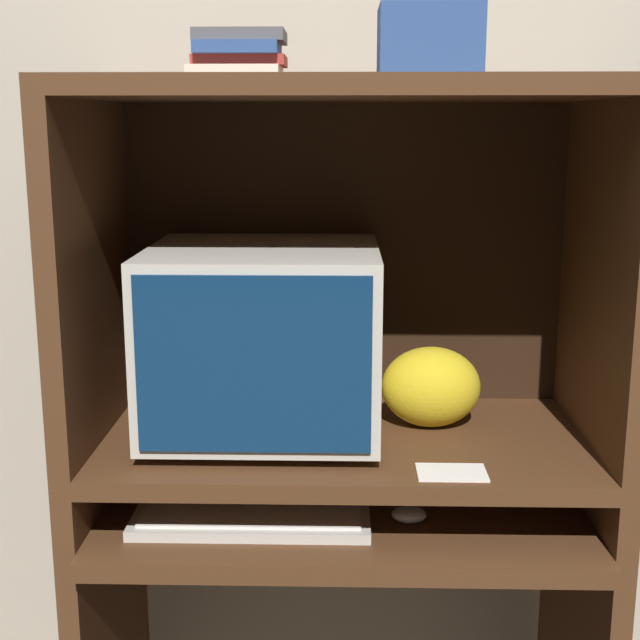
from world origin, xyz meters
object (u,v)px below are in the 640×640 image
at_px(crt_monitor, 264,338).
at_px(keyboard, 251,518).
at_px(mouse, 409,515).
at_px(book_stack, 238,56).
at_px(storage_box, 429,43).
at_px(snack_bag, 431,387).

height_order(crt_monitor, keyboard, crt_monitor).
bearing_deg(mouse, crt_monitor, 155.85).
bearing_deg(book_stack, crt_monitor, -48.28).
bearing_deg(keyboard, mouse, 3.35).
distance_m(keyboard, book_stack, 0.90).
relative_size(keyboard, storage_box, 2.47).
bearing_deg(storage_box, crt_monitor, 175.02).
bearing_deg(storage_box, keyboard, -160.02).
bearing_deg(book_stack, snack_bag, -1.64).
relative_size(book_stack, storage_box, 1.00).
relative_size(crt_monitor, storage_box, 2.46).
xyz_separation_m(crt_monitor, keyboard, (-0.02, -0.15, -0.32)).
xyz_separation_m(keyboard, book_stack, (-0.03, 0.20, 0.87)).
distance_m(crt_monitor, mouse, 0.45).
bearing_deg(book_stack, mouse, -28.49).
distance_m(book_stack, storage_box, 0.37).
relative_size(crt_monitor, keyboard, 1.00).
bearing_deg(snack_bag, crt_monitor, -173.07).
bearing_deg(keyboard, book_stack, 98.71).
distance_m(crt_monitor, book_stack, 0.55).
relative_size(snack_bag, book_stack, 1.11).
bearing_deg(crt_monitor, storage_box, -4.98).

